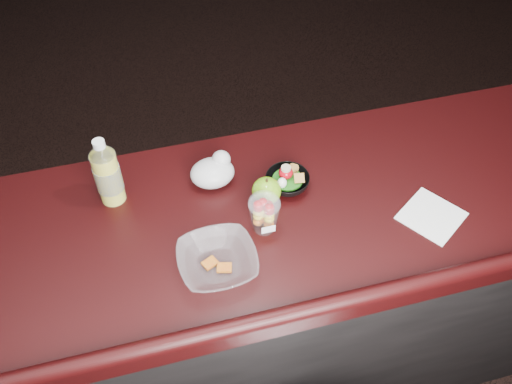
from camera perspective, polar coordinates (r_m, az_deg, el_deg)
room_shell at (r=0.93m, az=5.41°, el=15.97°), size 8.00×8.00×8.00m
counter at (r=2.11m, az=0.19°, el=-11.01°), size 4.06×0.71×1.02m
lemonade_bottle at (r=1.71m, az=-14.61°, el=1.59°), size 0.08×0.08×0.24m
fruit_cup at (r=1.61m, az=0.83°, el=-2.06°), size 0.09×0.09×0.13m
green_apple at (r=1.69m, az=1.06°, el=0.13°), size 0.09×0.09×0.09m
plastic_bag at (r=1.75m, az=-4.27°, el=2.09°), size 0.14×0.11×0.10m
snack_bowl at (r=1.75m, az=3.13°, el=1.15°), size 0.16×0.16×0.07m
takeout_bowl at (r=1.56m, az=-3.87°, el=-6.94°), size 0.22×0.22×0.05m
paper_napkin at (r=1.76m, az=17.15°, el=-2.29°), size 0.22×0.22×0.00m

